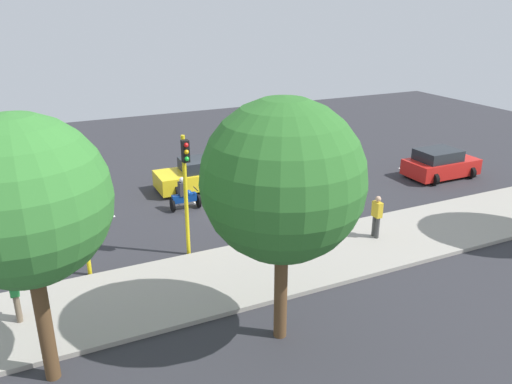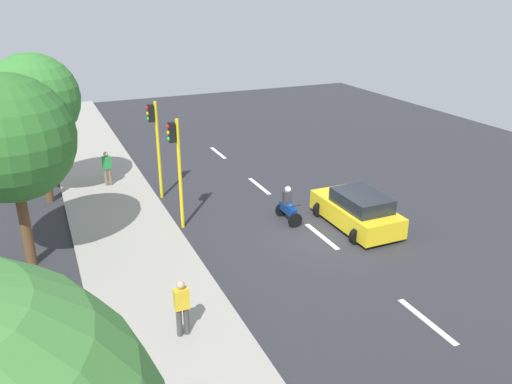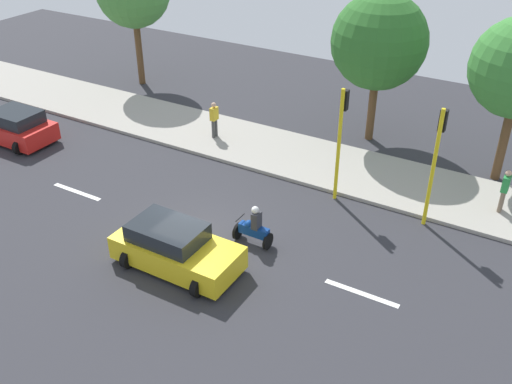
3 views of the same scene
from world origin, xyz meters
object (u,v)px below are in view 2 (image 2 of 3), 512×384
object	(u,v)px
car_yellow_cab	(357,210)
motorcycle	(288,207)
pedestrian_near_signal	(182,306)
street_tree_north	(9,139)
traffic_light_midblock	(155,137)
traffic_light_corner	(177,159)
street_tree_center	(34,99)
pedestrian_by_tree	(107,167)

from	to	relation	value
car_yellow_cab	motorcycle	size ratio (longest dim) A/B	2.73
pedestrian_near_signal	street_tree_north	size ratio (longest dim) A/B	0.25
motorcycle	pedestrian_near_signal	world-z (taller)	pedestrian_near_signal
car_yellow_cab	traffic_light_midblock	bearing A→B (deg)	-43.55
traffic_light_corner	street_tree_center	size ratio (longest dim) A/B	0.68
traffic_light_corner	street_tree_center	distance (m)	7.14
motorcycle	car_yellow_cab	bearing A→B (deg)	146.02
motorcycle	traffic_light_corner	xyz separation A→B (m)	(4.28, -1.20, 2.29)
pedestrian_by_tree	traffic_light_midblock	xyz separation A→B (m)	(-1.96, 2.23, 1.87)
motorcycle	street_tree_center	world-z (taller)	street_tree_center
pedestrian_by_tree	traffic_light_corner	bearing A→B (deg)	108.85
street_tree_center	traffic_light_corner	bearing A→B (deg)	132.80
pedestrian_near_signal	motorcycle	bearing A→B (deg)	-137.11
motorcycle	pedestrian_near_signal	xyz separation A→B (m)	(6.16, 5.72, 0.42)
pedestrian_near_signal	street_tree_north	distance (m)	8.00
traffic_light_midblock	street_tree_north	size ratio (longest dim) A/B	0.67
car_yellow_cab	street_tree_center	size ratio (longest dim) A/B	0.63
pedestrian_by_tree	street_tree_center	world-z (taller)	street_tree_center
pedestrian_by_tree	traffic_light_corner	size ratio (longest dim) A/B	0.38
motorcycle	traffic_light_corner	bearing A→B (deg)	-15.63
pedestrian_by_tree	street_tree_north	bearing A→B (deg)	60.77
traffic_light_midblock	street_tree_north	distance (m)	7.26
car_yellow_cab	pedestrian_near_signal	size ratio (longest dim) A/B	2.48
motorcycle	street_tree_center	distance (m)	11.68
street_tree_center	pedestrian_by_tree	bearing A→B (deg)	-166.33
motorcycle	pedestrian_by_tree	xyz separation A→B (m)	(6.24, -6.94, 0.42)
motorcycle	traffic_light_corner	size ratio (longest dim) A/B	0.34
street_tree_north	street_tree_center	distance (m)	5.93
traffic_light_corner	traffic_light_midblock	bearing A→B (deg)	-90.00
traffic_light_corner	street_tree_center	bearing A→B (deg)	-47.20
pedestrian_near_signal	pedestrian_by_tree	world-z (taller)	same
pedestrian_near_signal	pedestrian_by_tree	xyz separation A→B (m)	(0.08, -12.67, 0.00)
car_yellow_cab	pedestrian_near_signal	distance (m)	9.45
motorcycle	street_tree_north	size ratio (longest dim) A/B	0.23
pedestrian_near_signal	traffic_light_midblock	bearing A→B (deg)	-100.21
pedestrian_near_signal	traffic_light_corner	xyz separation A→B (m)	(-1.88, -6.92, 1.87)
car_yellow_cab	traffic_light_corner	size ratio (longest dim) A/B	0.93
motorcycle	pedestrian_by_tree	size ratio (longest dim) A/B	0.91
traffic_light_midblock	traffic_light_corner	bearing A→B (deg)	90.00
street_tree_north	traffic_light_midblock	bearing A→B (deg)	-142.57
pedestrian_near_signal	street_tree_center	bearing A→B (deg)	-76.77
car_yellow_cab	traffic_light_corner	distance (m)	7.49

